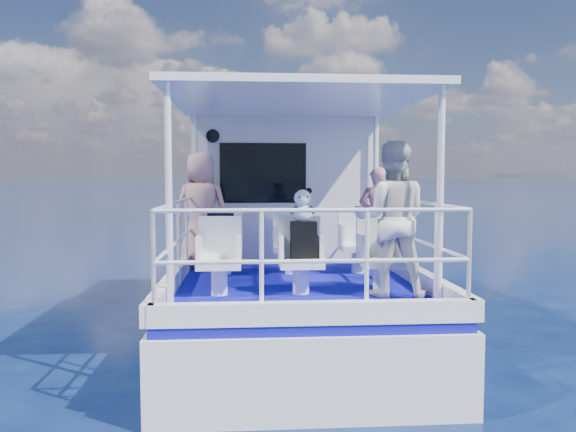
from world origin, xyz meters
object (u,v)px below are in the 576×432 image
at_px(passenger_stbd_aft, 391,219).
at_px(panda, 303,205).
at_px(passenger_port_fwd, 201,210).
at_px(backpack_center, 304,241).

xyz_separation_m(passenger_stbd_aft, panda, (-0.95, 0.16, 0.15)).
bearing_deg(passenger_stbd_aft, passenger_port_fwd, -32.22).
distance_m(passenger_stbd_aft, panda, 0.97).
height_order(passenger_stbd_aft, backpack_center, passenger_stbd_aft).
height_order(passenger_port_fwd, passenger_stbd_aft, passenger_stbd_aft).
xyz_separation_m(passenger_port_fwd, backpack_center, (1.27, -2.02, -0.23)).
relative_size(passenger_port_fwd, backpack_center, 3.89).
bearing_deg(passenger_port_fwd, passenger_stbd_aft, 148.20).
relative_size(passenger_port_fwd, panda, 4.51).
relative_size(passenger_port_fwd, passenger_stbd_aft, 0.98).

